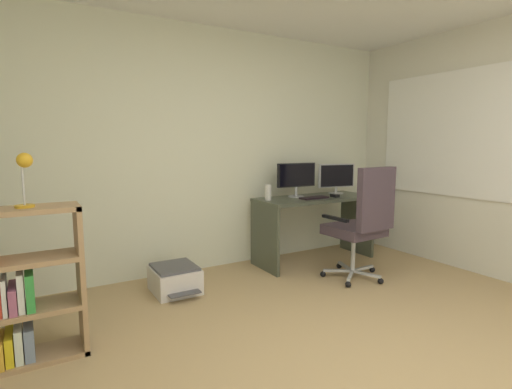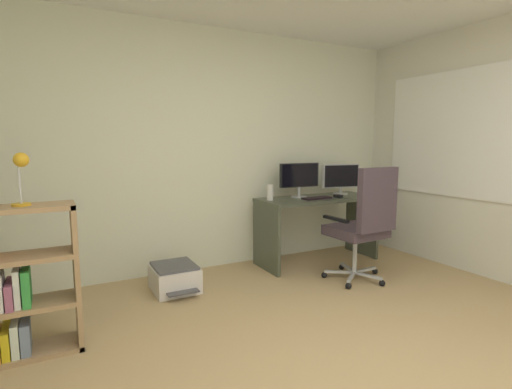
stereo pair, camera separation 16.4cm
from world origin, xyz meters
name	(u,v)px [view 2 (the right image)]	position (x,y,z in m)	size (l,w,h in m)	color
wall_back	(199,151)	(0.00, 2.72, 1.30)	(4.95, 0.10, 2.59)	silver
window_pane	(450,134)	(2.47, 1.52, 1.47)	(0.01, 1.48, 1.28)	white
window_frame	(449,134)	(2.47, 1.52, 1.47)	(0.02, 1.56, 1.36)	white
desk	(318,215)	(1.26, 2.28, 0.55)	(1.40, 0.57, 0.76)	#444A3A
monitor_main	(299,177)	(1.07, 2.38, 0.99)	(0.50, 0.18, 0.39)	#B2B5B7
monitor_secondary	(341,177)	(1.68, 2.38, 0.96)	(0.49, 0.18, 0.36)	#B2B5B7
keyboard	(317,198)	(1.17, 2.17, 0.77)	(0.34, 0.13, 0.02)	black
computer_mouse	(338,196)	(1.45, 2.15, 0.78)	(0.06, 0.10, 0.03)	black
desktop_speaker	(270,193)	(0.66, 2.33, 0.84)	(0.07, 0.07, 0.17)	silver
office_chair	(364,221)	(1.24, 1.50, 0.62)	(0.62, 0.63, 1.15)	#B7BABC
bookshelf	(6,291)	(-1.73, 1.51, 0.45)	(0.70, 0.28, 0.99)	#A58159
desk_lamp	(21,170)	(-1.60, 1.51, 1.21)	(0.12, 0.11, 0.33)	gold
printer	(175,278)	(-0.47, 2.16, 0.12)	(0.40, 0.52, 0.25)	silver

